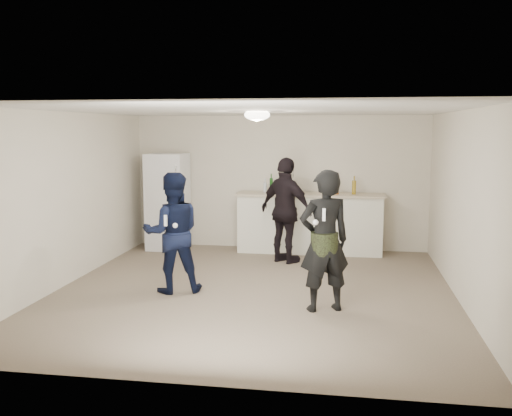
# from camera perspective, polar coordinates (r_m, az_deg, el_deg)

# --- Properties ---
(floor) EXTENTS (6.00, 6.00, 0.00)m
(floor) POSITION_cam_1_polar(r_m,az_deg,el_deg) (8.07, -0.23, -8.31)
(floor) COLOR #6B5B4C
(floor) RESTS_ON ground
(ceiling) EXTENTS (6.00, 6.00, 0.00)m
(ceiling) POSITION_cam_1_polar(r_m,az_deg,el_deg) (7.75, -0.24, 9.73)
(ceiling) COLOR silver
(ceiling) RESTS_ON wall_back
(wall_back) EXTENTS (6.00, 0.00, 6.00)m
(wall_back) POSITION_cam_1_polar(r_m,az_deg,el_deg) (10.77, 2.37, 2.56)
(wall_back) COLOR beige
(wall_back) RESTS_ON floor
(wall_front) EXTENTS (6.00, 0.00, 6.00)m
(wall_front) POSITION_cam_1_polar(r_m,az_deg,el_deg) (4.92, -5.96, -3.92)
(wall_front) COLOR beige
(wall_front) RESTS_ON floor
(wall_left) EXTENTS (0.00, 6.00, 6.00)m
(wall_left) POSITION_cam_1_polar(r_m,az_deg,el_deg) (8.69, -18.42, 0.87)
(wall_left) COLOR beige
(wall_left) RESTS_ON floor
(wall_right) EXTENTS (0.00, 6.00, 6.00)m
(wall_right) POSITION_cam_1_polar(r_m,az_deg,el_deg) (7.85, 19.98, 0.08)
(wall_right) COLOR beige
(wall_right) RESTS_ON floor
(counter) EXTENTS (2.60, 0.56, 1.05)m
(counter) POSITION_cam_1_polar(r_m,az_deg,el_deg) (10.48, 5.39, -1.62)
(counter) COLOR white
(counter) RESTS_ON floor
(counter_top) EXTENTS (2.68, 0.64, 0.04)m
(counter_top) POSITION_cam_1_polar(r_m,az_deg,el_deg) (10.40, 5.43, 1.34)
(counter_top) COLOR #C5B199
(counter_top) RESTS_ON counter
(fridge) EXTENTS (0.70, 0.70, 1.80)m
(fridge) POSITION_cam_1_polar(r_m,az_deg,el_deg) (10.86, -8.80, 0.66)
(fridge) COLOR white
(fridge) RESTS_ON floor
(fridge_handle) EXTENTS (0.02, 0.02, 0.60)m
(fridge_handle) POSITION_cam_1_polar(r_m,az_deg,el_deg) (10.38, -8.00, 2.56)
(fridge_handle) COLOR #B6B6BB
(fridge_handle) RESTS_ON fridge
(ceiling_dome) EXTENTS (0.36, 0.36, 0.16)m
(ceiling_dome) POSITION_cam_1_polar(r_m,az_deg,el_deg) (8.05, 0.11, 9.31)
(ceiling_dome) COLOR white
(ceiling_dome) RESTS_ON ceiling
(shaker) EXTENTS (0.08, 0.08, 0.17)m
(shaker) POSITION_cam_1_polar(r_m,az_deg,el_deg) (10.45, 1.51, 1.98)
(shaker) COLOR silver
(shaker) RESTS_ON counter_top
(man) EXTENTS (0.98, 0.88, 1.67)m
(man) POSITION_cam_1_polar(r_m,az_deg,el_deg) (7.95, -8.36, -2.46)
(man) COLOR #0D1739
(man) RESTS_ON floor
(woman) EXTENTS (0.76, 0.64, 1.77)m
(woman) POSITION_cam_1_polar(r_m,az_deg,el_deg) (7.09, 6.85, -3.29)
(woman) COLOR black
(woman) RESTS_ON floor
(camo_shorts) EXTENTS (0.34, 0.34, 0.28)m
(camo_shorts) POSITION_cam_1_polar(r_m,az_deg,el_deg) (7.10, 6.84, -3.56)
(camo_shorts) COLOR #293618
(camo_shorts) RESTS_ON woman
(spectator) EXTENTS (1.11, 0.94, 1.79)m
(spectator) POSITION_cam_1_polar(r_m,az_deg,el_deg) (9.60, 3.03, -0.25)
(spectator) COLOR black
(spectator) RESTS_ON floor
(remote_man) EXTENTS (0.04, 0.04, 0.15)m
(remote_man) POSITION_cam_1_polar(r_m,az_deg,el_deg) (7.65, -9.02, -1.24)
(remote_man) COLOR white
(remote_man) RESTS_ON man
(nunchuk_man) EXTENTS (0.07, 0.07, 0.07)m
(nunchuk_man) POSITION_cam_1_polar(r_m,az_deg,el_deg) (7.66, -8.09, -1.75)
(nunchuk_man) COLOR white
(nunchuk_man) RESTS_ON man
(remote_woman) EXTENTS (0.04, 0.04, 0.15)m
(remote_woman) POSITION_cam_1_polar(r_m,az_deg,el_deg) (6.78, 6.81, -0.66)
(remote_woman) COLOR white
(remote_woman) RESTS_ON woman
(nunchuk_woman) EXTENTS (0.07, 0.07, 0.07)m
(nunchuk_woman) POSITION_cam_1_polar(r_m,az_deg,el_deg) (6.83, 5.97, -1.44)
(nunchuk_woman) COLOR white
(nunchuk_woman) RESTS_ON woman
(bottle_cluster) EXTENTS (1.69, 0.22, 0.28)m
(bottle_cluster) POSITION_cam_1_polar(r_m,az_deg,el_deg) (10.37, 5.17, 2.07)
(bottle_cluster) COLOR silver
(bottle_cluster) RESTS_ON counter_top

